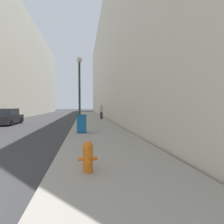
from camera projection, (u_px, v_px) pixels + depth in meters
sidewalk_right at (92, 120)px, 21.10m from camera, size 3.85×60.00×0.13m
building_right_stone at (137, 63)px, 29.95m from camera, size 12.00×60.00×18.50m
fire_hydrant at (88, 156)px, 4.44m from camera, size 0.50×0.38×0.78m
trash_bin at (82, 123)px, 10.95m from camera, size 0.60×0.61×1.13m
lamppost at (79, 84)px, 14.12m from camera, size 0.47×0.47×5.63m
parked_sedan_near at (6, 117)px, 16.81m from camera, size 1.91×4.08×1.55m
pedestrian_on_sidewalk at (101, 112)px, 22.20m from camera, size 0.37×0.24×1.81m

